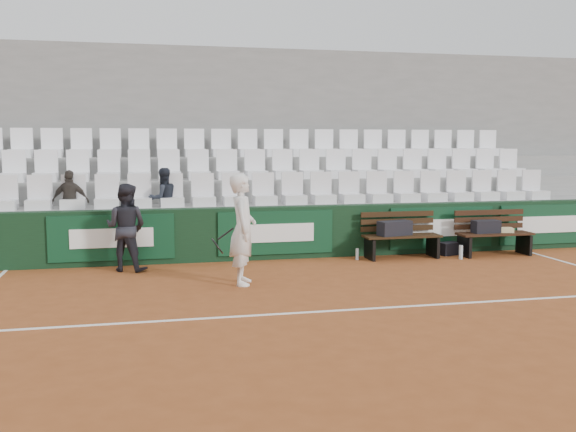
% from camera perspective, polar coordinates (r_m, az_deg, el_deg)
% --- Properties ---
extents(ground, '(80.00, 80.00, 0.00)m').
position_cam_1_polar(ground, '(8.64, 5.45, -8.33)').
color(ground, brown).
rests_on(ground, ground).
extents(court_baseline, '(18.00, 0.06, 0.01)m').
position_cam_1_polar(court_baseline, '(8.64, 5.45, -8.30)').
color(court_baseline, white).
rests_on(court_baseline, ground).
extents(back_barrier, '(18.00, 0.34, 1.00)m').
position_cam_1_polar(back_barrier, '(12.34, 0.00, -1.45)').
color(back_barrier, black).
rests_on(back_barrier, ground).
extents(grandstand_tier_front, '(18.00, 0.95, 1.00)m').
position_cam_1_polar(grandstand_tier_front, '(12.94, -0.91, -1.08)').
color(grandstand_tier_front, '#969693').
rests_on(grandstand_tier_front, ground).
extents(grandstand_tier_mid, '(18.00, 0.95, 1.45)m').
position_cam_1_polar(grandstand_tier_mid, '(13.84, -1.72, 0.35)').
color(grandstand_tier_mid, gray).
rests_on(grandstand_tier_mid, ground).
extents(grandstand_tier_back, '(18.00, 0.95, 1.90)m').
position_cam_1_polar(grandstand_tier_back, '(14.74, -2.43, 1.60)').
color(grandstand_tier_back, gray).
rests_on(grandstand_tier_back, ground).
extents(grandstand_rear_wall, '(18.00, 0.30, 4.40)m').
position_cam_1_polar(grandstand_rear_wall, '(15.31, -2.87, 6.47)').
color(grandstand_rear_wall, gray).
rests_on(grandstand_rear_wall, ground).
extents(seat_row_front, '(11.90, 0.44, 0.63)m').
position_cam_1_polar(seat_row_front, '(12.68, -0.76, 2.47)').
color(seat_row_front, silver).
rests_on(seat_row_front, grandstand_tier_front).
extents(seat_row_mid, '(11.90, 0.44, 0.63)m').
position_cam_1_polar(seat_row_mid, '(13.59, -1.59, 4.64)').
color(seat_row_mid, white).
rests_on(seat_row_mid, grandstand_tier_mid).
extents(seat_row_back, '(11.90, 0.44, 0.63)m').
position_cam_1_polar(seat_row_back, '(14.52, -2.33, 6.53)').
color(seat_row_back, white).
rests_on(seat_row_back, grandstand_tier_back).
extents(bench_left, '(1.50, 0.56, 0.45)m').
position_cam_1_polar(bench_left, '(12.54, 10.07, -2.69)').
color(bench_left, black).
rests_on(bench_left, ground).
extents(bench_right, '(1.50, 0.56, 0.45)m').
position_cam_1_polar(bench_right, '(13.30, 17.88, -2.39)').
color(bench_right, black).
rests_on(bench_right, ground).
extents(sports_bag_left, '(0.69, 0.41, 0.28)m').
position_cam_1_polar(sports_bag_left, '(12.42, 9.47, -1.07)').
color(sports_bag_left, black).
rests_on(sports_bag_left, bench_left).
extents(sports_bag_right, '(0.54, 0.27, 0.25)m').
position_cam_1_polar(sports_bag_right, '(13.18, 17.18, -0.90)').
color(sports_bag_right, black).
rests_on(sports_bag_right, bench_right).
extents(towel, '(0.37, 0.31, 0.09)m').
position_cam_1_polar(towel, '(13.40, 18.67, -1.18)').
color(towel, beige).
rests_on(towel, bench_right).
extents(sports_bag_ground, '(0.46, 0.35, 0.25)m').
position_cam_1_polar(sports_bag_ground, '(13.13, 14.14, -2.82)').
color(sports_bag_ground, black).
rests_on(sports_bag_ground, ground).
extents(water_bottle_near, '(0.06, 0.06, 0.22)m').
position_cam_1_polar(water_bottle_near, '(12.25, 6.17, -3.38)').
color(water_bottle_near, '#ADBEC4').
rests_on(water_bottle_near, ground).
extents(water_bottle_far, '(0.08, 0.08, 0.27)m').
position_cam_1_polar(water_bottle_far, '(12.69, 15.11, -3.12)').
color(water_bottle_far, silver).
rests_on(water_bottle_far, ground).
extents(tennis_player, '(0.76, 0.70, 1.74)m').
position_cam_1_polar(tennis_player, '(10.01, -4.06, -1.20)').
color(tennis_player, silver).
rests_on(tennis_player, ground).
extents(ball_kid, '(0.91, 0.82, 1.52)m').
position_cam_1_polar(ball_kid, '(11.41, -14.20, -0.99)').
color(ball_kid, black).
rests_on(ball_kid, ground).
extents(spectator_b, '(0.72, 0.41, 1.16)m').
position_cam_1_polar(spectator_b, '(12.52, -18.84, 3.29)').
color(spectator_b, '#312C27').
rests_on(spectator_b, grandstand_tier_front).
extents(spectator_c, '(0.70, 0.62, 1.19)m').
position_cam_1_polar(spectator_c, '(12.45, -11.06, 3.56)').
color(spectator_c, '#1E222D').
rests_on(spectator_c, grandstand_tier_front).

